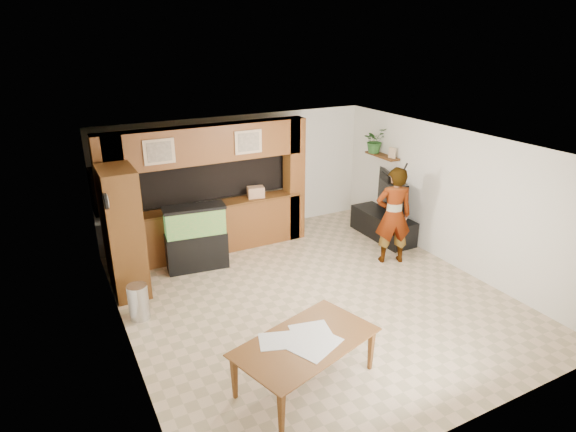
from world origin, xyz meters
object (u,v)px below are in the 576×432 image
television (385,195)px  person (393,216)px  pantry_cabinet (123,232)px  dining_table (308,363)px  aquarium (196,238)px

television → person: bearing=167.6°
pantry_cabinet → dining_table: bearing=-66.1°
person → aquarium: bearing=-0.5°
person → dining_table: bearing=58.4°
person → pantry_cabinet: bearing=8.7°
pantry_cabinet → television: (5.35, -0.15, -0.14)m
television → dining_table: television is taller
television → aquarium: bearing=102.2°
pantry_cabinet → aquarium: size_ratio=1.77×
aquarium → television: (4.04, -0.44, 0.35)m
aquarium → pantry_cabinet: bearing=-160.1°
pantry_cabinet → television: bearing=-1.6°
aquarium → dining_table: size_ratio=0.69×
aquarium → dining_table: aquarium is taller
aquarium → television: 4.08m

